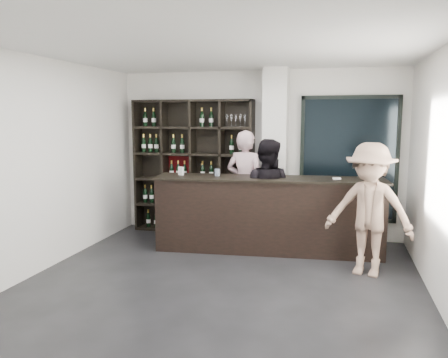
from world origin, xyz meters
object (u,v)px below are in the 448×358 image
(taster_pink, at_px, (245,185))
(customer, at_px, (369,210))
(wine_shelf, at_px, (193,167))
(tasting_counter, at_px, (268,214))
(taster_black, at_px, (266,195))

(taster_pink, xyz_separation_m, customer, (1.95, -1.35, -0.05))
(wine_shelf, xyz_separation_m, taster_pink, (1.00, -0.17, -0.26))
(tasting_counter, distance_m, taster_pink, 0.89)
(wine_shelf, height_order, tasting_counter, wine_shelf)
(wine_shelf, relative_size, taster_pink, 1.28)
(tasting_counter, height_order, customer, customer)
(wine_shelf, relative_size, tasting_counter, 0.68)
(taster_pink, relative_size, taster_black, 1.07)
(wine_shelf, height_order, customer, wine_shelf)
(tasting_counter, bearing_deg, taster_pink, 122.10)
(taster_black, xyz_separation_m, customer, (1.50, -0.80, 0.00))
(customer, bearing_deg, tasting_counter, 171.05)
(tasting_counter, distance_m, customer, 1.64)
(taster_black, bearing_deg, taster_pink, -42.37)
(wine_shelf, relative_size, customer, 1.36)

